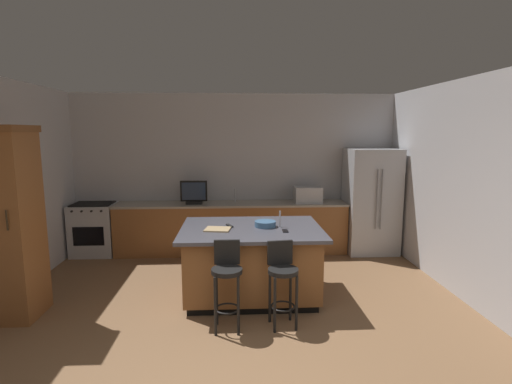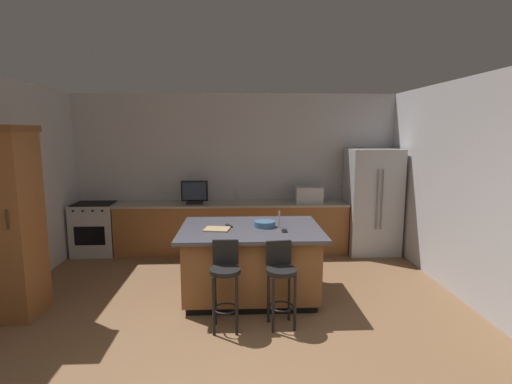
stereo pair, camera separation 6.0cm
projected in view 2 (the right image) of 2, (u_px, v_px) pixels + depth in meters
The scene contains 18 objects.
wall_back at pixel (236, 172), 7.33m from camera, with size 6.40×0.12×2.86m, color #BCBCC1.
wall_left at pixel (0, 191), 4.98m from camera, with size 0.12×4.90×2.86m, color #BCBCC1.
wall_right at pixel (459, 188), 5.24m from camera, with size 0.12×4.90×2.86m, color #BCBCC1.
counter_back at pixel (232, 228), 7.10m from camera, with size 4.13×0.62×0.91m.
kitchen_island at pixel (251, 261), 5.19m from camera, with size 1.83×1.35×0.94m.
refrigerator at pixel (372, 201), 7.06m from camera, with size 0.89×0.80×1.88m.
range_oven at pixel (96, 229), 7.00m from camera, with size 0.74×0.63×0.93m.
cabinet_tower at pixel (7, 220), 4.53m from camera, with size 0.64×0.64×2.25m.
microwave at pixel (308, 195), 7.07m from camera, with size 0.48×0.36×0.28m, color #B7BABF.
tv_monitor at pixel (195, 193), 6.93m from camera, with size 0.47×0.16×0.41m.
sink_faucet_back at pixel (236, 195), 7.12m from camera, with size 0.02×0.02×0.24m, color #B2B2B7.
sink_faucet_island at pixel (279, 219), 5.12m from camera, with size 0.02×0.02×0.22m, color #B2B2B7.
bar_stool_left at pixel (225, 277), 4.30m from camera, with size 0.34×0.34×0.99m.
bar_stool_right at pixel (281, 277), 4.38m from camera, with size 0.34×0.36×0.96m.
fruit_bowl at pixel (265, 224), 5.16m from camera, with size 0.28×0.28×0.08m, color #3F668C.
cell_phone at pixel (284, 231), 4.93m from camera, with size 0.07×0.15×0.01m, color black.
tv_remote at pixel (229, 226), 5.18m from camera, with size 0.04×0.17×0.02m, color black.
cutting_board at pixel (217, 229), 5.00m from camera, with size 0.31×0.26×0.02m, color tan.
Camera 2 is at (0.05, -2.81, 2.18)m, focal length 27.48 mm.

